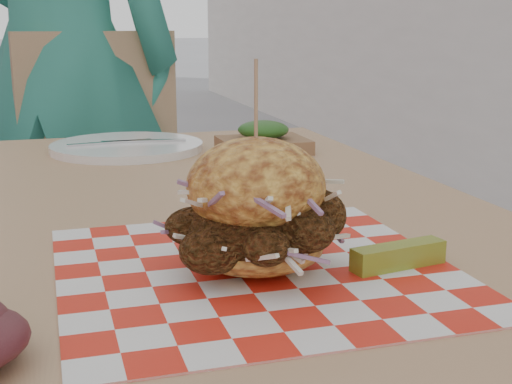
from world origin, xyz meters
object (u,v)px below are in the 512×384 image
patio_table (169,269)px  patio_chair (100,190)px  diner (59,57)px  sandwich (256,213)px

patio_table → patio_chair: 0.98m
diner → sandwich: diner is taller
diner → patio_chair: size_ratio=1.86×
patio_chair → sandwich: (0.06, -1.22, 0.25)m
patio_table → diner: bearing=94.5°
patio_table → patio_chair: size_ratio=1.26×
sandwich → patio_table: bearing=99.7°
patio_table → sandwich: (0.04, -0.25, 0.13)m
diner → sandwich: (0.13, -1.39, -0.08)m
patio_chair → sandwich: size_ratio=4.94×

